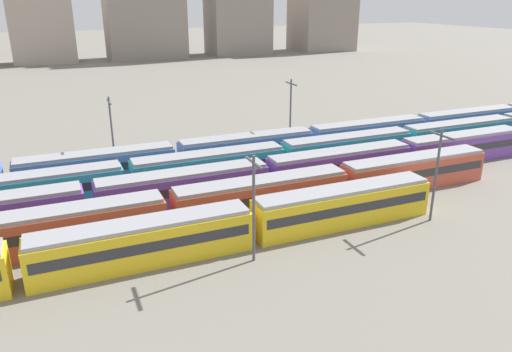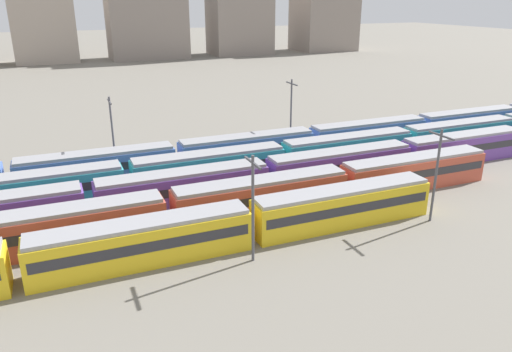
% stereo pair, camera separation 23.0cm
% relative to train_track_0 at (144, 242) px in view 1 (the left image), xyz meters
% --- Properties ---
extents(train_track_0, '(55.80, 3.06, 3.75)m').
position_rel_train_track_0_xyz_m(train_track_0, '(0.00, 0.00, 0.00)').
color(train_track_0, yellow).
rests_on(train_track_0, ground_plane).
extents(train_track_1, '(74.70, 3.06, 3.75)m').
position_rel_train_track_0_xyz_m(train_track_1, '(3.30, 5.20, 0.00)').
color(train_track_1, '#BC4C38').
rests_on(train_track_1, ground_plane).
extents(train_track_2, '(112.50, 3.06, 3.75)m').
position_rel_train_track_0_xyz_m(train_track_2, '(34.52, 10.40, 0.00)').
color(train_track_2, '#6B429E').
rests_on(train_track_2, ground_plane).
extents(train_track_3, '(112.50, 3.06, 3.75)m').
position_rel_train_track_0_xyz_m(train_track_3, '(20.05, 15.60, 0.00)').
color(train_track_3, teal).
rests_on(train_track_3, ground_plane).
extents(train_track_4, '(112.50, 3.06, 3.75)m').
position_rel_train_track_0_xyz_m(train_track_4, '(26.88, 20.80, 0.00)').
color(train_track_4, '#4C70BC').
rests_on(train_track_4, ground_plane).
extents(catenary_pole_0, '(0.24, 3.20, 9.17)m').
position_rel_train_track_0_xyz_m(catenary_pole_0, '(8.39, -3.14, 3.22)').
color(catenary_pole_0, '#4C4C51').
rests_on(catenary_pole_0, ground_plane).
extents(catenary_pole_1, '(0.24, 3.20, 10.07)m').
position_rel_train_track_0_xyz_m(catenary_pole_1, '(25.08, 23.55, 3.68)').
color(catenary_pole_1, '#4C4C51').
rests_on(catenary_pole_1, ground_plane).
extents(catenary_pole_2, '(0.24, 3.20, 9.22)m').
position_rel_train_track_0_xyz_m(catenary_pole_2, '(27.30, -2.72, 3.24)').
color(catenary_pole_2, '#4C4C51').
rests_on(catenary_pole_2, ground_plane).
extents(catenary_pole_3, '(0.24, 3.20, 9.46)m').
position_rel_train_track_0_xyz_m(catenary_pole_3, '(0.93, 23.69, 3.37)').
color(catenary_pole_3, '#4C4C51').
rests_on(catenary_pole_3, ground_plane).
extents(distant_building_2, '(19.26, 12.44, 29.55)m').
position_rel_train_track_0_xyz_m(distant_building_2, '(-5.01, 142.34, 12.87)').
color(distant_building_2, '#A89989').
rests_on(distant_building_2, ground_plane).
extents(distant_building_3, '(26.39, 15.55, 22.76)m').
position_rel_train_track_0_xyz_m(distant_building_3, '(28.28, 142.34, 9.48)').
color(distant_building_3, gray).
rests_on(distant_building_3, ground_plane).
extents(distant_building_5, '(22.38, 18.62, 27.78)m').
position_rel_train_track_0_xyz_m(distant_building_5, '(98.83, 142.34, 11.99)').
color(distant_building_5, gray).
rests_on(distant_building_5, ground_plane).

